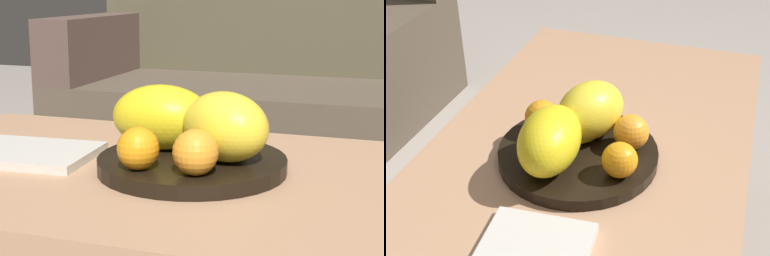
{
  "view_description": "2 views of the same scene",
  "coord_description": "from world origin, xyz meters",
  "views": [
    {
      "loc": [
        0.32,
        -0.97,
        0.73
      ],
      "look_at": [
        -0.01,
        0.01,
        0.49
      ],
      "focal_mm": 58.86,
      "sensor_mm": 36.0,
      "label": 1
    },
    {
      "loc": [
        -0.86,
        -0.27,
        1.07
      ],
      "look_at": [
        -0.01,
        0.01,
        0.49
      ],
      "focal_mm": 50.25,
      "sensor_mm": 36.0,
      "label": 2
    }
  ],
  "objects": [
    {
      "name": "fruit_bowl",
      "position": [
        -0.01,
        0.01,
        0.43
      ],
      "size": [
        0.32,
        0.32,
        0.03
      ],
      "primitive_type": "cylinder",
      "color": "black",
      "rests_on": "coffee_table"
    },
    {
      "name": "magazine",
      "position": [
        -0.33,
        -0.01,
        0.42
      ],
      "size": [
        0.26,
        0.2,
        0.02
      ],
      "primitive_type": "cube",
      "rotation": [
        0.0,
        0.0,
        0.07
      ],
      "color": "beige",
      "rests_on": "coffee_table"
    },
    {
      "name": "coffee_table",
      "position": [
        0.0,
        0.0,
        0.37
      ],
      "size": [
        1.22,
        0.66,
        0.42
      ],
      "color": "tan",
      "rests_on": "ground_plane"
    },
    {
      "name": "banana_bunch",
      "position": [
        -0.0,
        0.05,
        0.47
      ],
      "size": [
        0.16,
        0.15,
        0.06
      ],
      "color": "yellow",
      "rests_on": "fruit_bowl"
    },
    {
      "name": "orange_right",
      "position": [
        0.03,
        -0.09,
        0.48
      ],
      "size": [
        0.07,
        0.07,
        0.07
      ],
      "primitive_type": "sphere",
      "color": "orange",
      "rests_on": "fruit_bowl"
    },
    {
      "name": "orange_left",
      "position": [
        -0.07,
        -0.09,
        0.47
      ],
      "size": [
        0.07,
        0.07,
        0.07
      ],
      "primitive_type": "sphere",
      "color": "orange",
      "rests_on": "fruit_bowl"
    },
    {
      "name": "orange_front",
      "position": [
        0.02,
        0.1,
        0.48
      ],
      "size": [
        0.07,
        0.07,
        0.07
      ],
      "primitive_type": "sphere",
      "color": "orange",
      "rests_on": "fruit_bowl"
    },
    {
      "name": "couch",
      "position": [
        0.02,
        1.18,
        0.3
      ],
      "size": [
        1.7,
        0.7,
        0.9
      ],
      "color": "brown",
      "rests_on": "ground_plane"
    },
    {
      "name": "melon_large_front",
      "position": [
        0.05,
        -0.0,
        0.5
      ],
      "size": [
        0.19,
        0.17,
        0.12
      ],
      "primitive_type": "ellipsoid",
      "rotation": [
        0.0,
        0.0,
        -0.42
      ],
      "color": "yellow",
      "rests_on": "fruit_bowl"
    },
    {
      "name": "melon_smaller_beside",
      "position": [
        -0.08,
        0.04,
        0.5
      ],
      "size": [
        0.19,
        0.13,
        0.12
      ],
      "primitive_type": "ellipsoid",
      "rotation": [
        0.0,
        0.0,
        0.08
      ],
      "color": "yellow",
      "rests_on": "fruit_bowl"
    }
  ]
}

